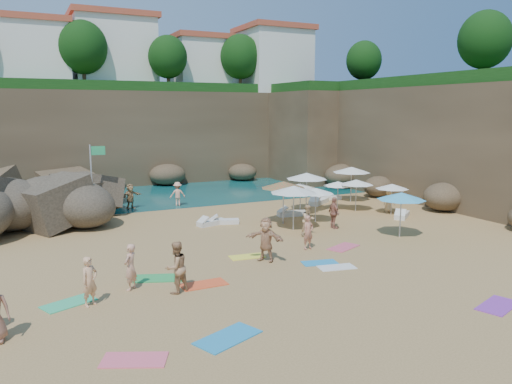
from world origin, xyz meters
name	(u,v)px	position (x,y,z in m)	size (l,w,h in m)	color
ground	(246,245)	(0.00, 0.00, 0.00)	(120.00, 120.00, 0.00)	tan
seawater	(123,174)	(0.00, 30.00, 0.00)	(120.00, 120.00, 0.00)	#0C4751
cliff_back	(153,136)	(2.00, 25.00, 4.00)	(44.00, 8.00, 8.00)	brown
cliff_right	(425,142)	(19.00, 8.00, 4.00)	(8.00, 30.00, 8.00)	brown
cliff_corner	(319,135)	(17.00, 20.00, 4.00)	(10.00, 12.00, 8.00)	brown
clifftop_buildings	(159,57)	(2.96, 25.79, 11.24)	(28.48, 9.48, 7.00)	white
clifftop_trees	(200,51)	(4.78, 19.52, 11.26)	(35.60, 23.82, 4.40)	#11380F
rock_outcrop	(40,224)	(-8.73, 9.14, 0.00)	(8.70, 6.52, 3.48)	brown
flag_pole	(94,173)	(-5.69, 8.58, 2.86)	(0.87, 0.10, 4.48)	silver
parasol_0	(300,186)	(6.05, 5.07, 1.78)	(2.06, 2.06, 1.94)	silver
parasol_1	(338,184)	(8.99, 5.26, 1.70)	(1.96, 1.96, 1.85)	silver
parasol_2	(352,170)	(11.48, 7.22, 2.28)	(2.62, 2.62, 2.48)	silver
parasol_3	(356,182)	(9.79, 4.39, 1.87)	(2.16, 2.16, 2.04)	silver
parasol_5	(316,191)	(5.72, 2.79, 1.83)	(2.11, 2.11, 2.00)	silver
parasol_6	(283,185)	(3.84, 3.24, 2.24)	(2.58, 2.58, 2.44)	silver
parasol_8	(307,176)	(6.87, 5.68, 2.28)	(2.63, 2.63, 2.48)	silver
parasol_9	(294,189)	(3.60, 1.67, 2.22)	(2.56, 2.56, 2.42)	silver
parasol_10	(401,196)	(7.75, -2.01, 2.12)	(2.44, 2.44, 2.31)	silver
parasol_11	(392,186)	(11.12, 2.55, 1.76)	(2.03, 2.03, 1.92)	silver
lounger_0	(212,223)	(0.05, 4.68, 0.14)	(1.74, 0.58, 0.27)	silver
lounger_1	(330,198)	(10.71, 8.61, 0.12)	(1.58, 0.53, 0.25)	silver
lounger_2	(319,202)	(8.97, 7.46, 0.16)	(2.05, 0.68, 0.32)	white
lounger_3	(224,222)	(0.77, 4.66, 0.13)	(1.69, 0.56, 0.26)	silver
lounger_4	(293,213)	(5.42, 4.83, 0.15)	(1.93, 0.64, 0.30)	silver
lounger_5	(402,215)	(11.12, 1.56, 0.14)	(1.86, 0.62, 0.29)	silver
towel_0	(228,337)	(-4.58, -8.79, 0.02)	(1.93, 0.96, 0.03)	#248DC4
towel_1	(134,360)	(-7.27, -8.93, 0.01)	(1.67, 0.84, 0.03)	#F25E75
towel_2	(204,284)	(-3.70, -4.34, 0.02)	(1.71, 0.85, 0.03)	#F85327
towel_3	(69,303)	(-8.42, -4.10, 0.02)	(1.72, 0.86, 0.03)	#35BC7C
towel_4	(247,257)	(-0.76, -1.82, 0.01)	(1.53, 0.77, 0.03)	#FEF243
towel_6	(498,306)	(4.40, -10.51, 0.02)	(1.77, 0.89, 0.03)	purple
towel_8	(320,263)	(1.64, -3.97, 0.01)	(1.50, 0.75, 0.03)	#268FCB
towel_9	(343,247)	(3.98, -2.42, 0.01)	(1.69, 0.84, 0.03)	#DA556F
towel_11	(159,278)	(-5.02, -2.94, 0.02)	(1.89, 0.95, 0.03)	green
towel_13	(337,267)	(1.94, -4.80, 0.01)	(1.52, 0.76, 0.03)	white
person_stand_0	(90,281)	(-7.76, -4.59, 0.84)	(0.61, 0.40, 1.67)	#E3A677
person_stand_1	(176,267)	(-4.84, -4.68, 0.93)	(0.91, 0.71, 1.86)	tan
person_stand_2	(178,194)	(-0.02, 11.01, 0.82)	(1.05, 0.44, 1.63)	#EEA887
person_stand_3	(334,213)	(5.76, 0.99, 0.87)	(1.02, 0.43, 1.75)	#AA6955
person_stand_4	(389,201)	(11.43, 3.15, 0.74)	(0.72, 0.39, 1.47)	tan
person_stand_5	(130,196)	(-3.10, 11.39, 0.84)	(1.55, 0.45, 1.67)	#A58052
person_stand_6	(130,267)	(-6.24, -3.66, 0.85)	(0.62, 0.41, 1.70)	tan
person_lie_3	(266,255)	(-0.29, -2.73, 0.25)	(1.74, 1.88, 0.50)	tan
person_lie_4	(308,245)	(2.31, -1.95, 0.19)	(0.57, 1.58, 0.38)	tan
person_lie_5	(308,230)	(3.62, 0.19, 0.30)	(0.77, 1.59, 0.60)	tan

